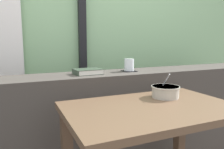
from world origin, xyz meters
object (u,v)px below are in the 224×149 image
closed_book (88,72)px  soup_bowl (165,92)px  breakfast_table (151,130)px  juice_glass (129,65)px  coaster_square (129,71)px

closed_book → soup_bowl: size_ratio=1.19×
breakfast_table → soup_bowl: soup_bowl is taller
soup_bowl → closed_book: bearing=127.7°
breakfast_table → closed_book: size_ratio=4.51×
juice_glass → soup_bowl: bearing=-89.3°
breakfast_table → coaster_square: (0.17, 0.59, 0.24)m
breakfast_table → closed_book: 0.65m
coaster_square → juice_glass: 0.05m
coaster_square → soup_bowl: size_ratio=0.59×
breakfast_table → coaster_square: bearing=73.7°
coaster_square → soup_bowl: bearing=-89.3°
juice_glass → soup_bowl: (0.01, -0.46, -0.11)m
breakfast_table → juice_glass: juice_glass is taller
coaster_square → soup_bowl: 0.47m
juice_glass → soup_bowl: juice_glass is taller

